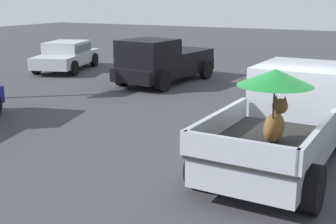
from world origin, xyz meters
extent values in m
plane|color=#38383D|center=(0.00, 0.00, 0.00)|extent=(80.00, 80.00, 0.00)
cylinder|color=black|center=(1.78, 0.92, 0.40)|extent=(0.81, 0.31, 0.80)
cylinder|color=black|center=(-1.71, 1.04, 0.40)|extent=(0.81, 0.31, 0.80)
cylinder|color=black|center=(-1.78, -0.92, 0.40)|extent=(0.81, 0.31, 0.80)
cube|color=#9EA3AD|center=(0.00, 0.00, 0.57)|extent=(5.06, 1.98, 0.50)
cube|color=#9EA3AD|center=(1.40, -0.05, 1.36)|extent=(2.17, 1.93, 1.08)
cube|color=#4C606B|center=(2.40, -0.09, 1.56)|extent=(0.12, 1.72, 0.64)
cube|color=black|center=(-1.15, 0.04, 0.85)|extent=(2.86, 1.94, 0.06)
cube|color=#9EA3AD|center=(-1.12, 0.96, 1.08)|extent=(2.80, 0.20, 0.40)
cube|color=#9EA3AD|center=(-1.18, -0.88, 1.08)|extent=(2.80, 0.20, 0.40)
cube|color=#9EA3AD|center=(-2.50, 0.09, 1.08)|extent=(0.17, 1.84, 0.40)
ellipsoid|color=brown|center=(-1.16, -0.10, 1.14)|extent=(0.69, 0.34, 0.52)
sphere|color=brown|center=(-0.86, -0.11, 1.46)|extent=(0.29, 0.29, 0.28)
cone|color=brown|center=(-0.86, -0.03, 1.60)|extent=(0.09, 0.09, 0.12)
cone|color=brown|center=(-0.87, -0.19, 1.60)|extent=(0.09, 0.09, 0.12)
cylinder|color=black|center=(-1.34, -0.12, 1.42)|extent=(0.03, 0.03, 1.07)
cone|color=#19722D|center=(-1.34, -0.12, 2.05)|extent=(1.31, 1.31, 0.28)
cylinder|color=black|center=(5.47, 5.64, 0.38)|extent=(0.78, 0.34, 0.76)
cylinder|color=black|center=(5.67, 7.53, 0.38)|extent=(0.78, 0.34, 0.76)
cylinder|color=black|center=(8.65, 5.30, 0.38)|extent=(0.78, 0.34, 0.76)
cylinder|color=black|center=(8.85, 7.19, 0.38)|extent=(0.78, 0.34, 0.76)
cube|color=black|center=(7.16, 6.41, 0.55)|extent=(4.96, 2.30, 0.50)
cube|color=black|center=(5.96, 6.54, 1.30)|extent=(2.08, 1.99, 1.00)
cube|color=black|center=(8.15, 6.30, 1.00)|extent=(2.88, 2.08, 0.40)
cylinder|color=black|center=(6.72, 10.74, 0.33)|extent=(0.70, 0.41, 0.66)
cylinder|color=black|center=(6.19, 12.42, 0.33)|extent=(0.70, 0.41, 0.66)
cylinder|color=black|center=(9.30, 11.56, 0.33)|extent=(0.70, 0.41, 0.66)
cylinder|color=black|center=(8.77, 13.24, 0.33)|extent=(0.70, 0.41, 0.66)
cube|color=#ADB2B7|center=(7.75, 11.99, 0.55)|extent=(4.63, 2.98, 0.52)
cube|color=#ADB2B7|center=(7.84, 12.02, 1.05)|extent=(2.49, 2.16, 0.56)
cube|color=#4C606B|center=(7.84, 12.02, 1.05)|extent=(2.45, 2.22, 0.32)
camera|label=1|loc=(-8.65, -1.93, 3.34)|focal=47.99mm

